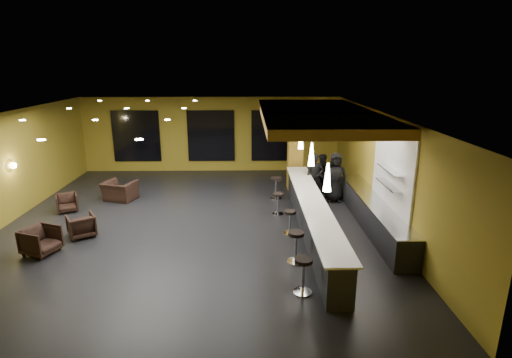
{
  "coord_description": "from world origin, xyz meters",
  "views": [
    {
      "loc": [
        1.75,
        -12.17,
        4.97
      ],
      "look_at": [
        2.0,
        0.5,
        1.3
      ],
      "focal_mm": 28.0,
      "sensor_mm": 36.0,
      "label": 1
    }
  ],
  "objects_px": {
    "prep_counter": "(372,214)",
    "bar_stool_4": "(276,185)",
    "staff_c": "(335,177)",
    "bar_stool_0": "(303,271)",
    "pendant_2": "(301,139)",
    "armchair_d": "(120,191)",
    "pendant_1": "(312,154)",
    "staff_a": "(314,178)",
    "armchair_c": "(67,203)",
    "bar_stool_1": "(296,243)",
    "bar_counter": "(312,218)",
    "armchair_a": "(41,241)",
    "column": "(295,147)",
    "pendant_0": "(327,177)",
    "armchair_b": "(81,226)",
    "staff_b": "(323,175)",
    "bar_stool_2": "(290,219)",
    "bar_stool_3": "(278,201)"
  },
  "relations": [
    {
      "from": "prep_counter",
      "to": "bar_stool_4",
      "type": "relative_size",
      "value": 7.09
    },
    {
      "from": "staff_c",
      "to": "bar_stool_0",
      "type": "relative_size",
      "value": 2.2
    },
    {
      "from": "pendant_2",
      "to": "armchair_d",
      "type": "relative_size",
      "value": 0.63
    },
    {
      "from": "pendant_1",
      "to": "staff_a",
      "type": "height_order",
      "value": "pendant_1"
    },
    {
      "from": "armchair_c",
      "to": "bar_stool_4",
      "type": "xyz_separation_m",
      "value": [
        7.37,
        1.2,
        0.23
      ]
    },
    {
      "from": "staff_a",
      "to": "bar_stool_1",
      "type": "bearing_deg",
      "value": -115.42
    },
    {
      "from": "bar_counter",
      "to": "bar_stool_1",
      "type": "xyz_separation_m",
      "value": [
        -0.69,
        -1.83,
        0.05
      ]
    },
    {
      "from": "armchair_a",
      "to": "bar_stool_1",
      "type": "xyz_separation_m",
      "value": [
        6.84,
        -0.66,
        0.17
      ]
    },
    {
      "from": "column",
      "to": "staff_a",
      "type": "distance_m",
      "value": 1.95
    },
    {
      "from": "armchair_c",
      "to": "pendant_0",
      "type": "bearing_deg",
      "value": -52.13
    },
    {
      "from": "column",
      "to": "staff_a",
      "type": "xyz_separation_m",
      "value": [
        0.53,
        -1.69,
        -0.83
      ]
    },
    {
      "from": "staff_a",
      "to": "staff_c",
      "type": "relative_size",
      "value": 0.99
    },
    {
      "from": "staff_c",
      "to": "bar_stool_0",
      "type": "bearing_deg",
      "value": -102.61
    },
    {
      "from": "armchair_c",
      "to": "armchair_b",
      "type": "bearing_deg",
      "value": -83.55
    },
    {
      "from": "staff_b",
      "to": "armchair_b",
      "type": "distance_m",
      "value": 8.74
    },
    {
      "from": "pendant_2",
      "to": "bar_stool_1",
      "type": "height_order",
      "value": "pendant_2"
    },
    {
      "from": "prep_counter",
      "to": "bar_stool_2",
      "type": "xyz_separation_m",
      "value": [
        -2.65,
        -0.51,
        0.05
      ]
    },
    {
      "from": "armchair_a",
      "to": "armchair_b",
      "type": "height_order",
      "value": "armchair_a"
    },
    {
      "from": "column",
      "to": "armchair_d",
      "type": "distance_m",
      "value": 7.03
    },
    {
      "from": "bar_counter",
      "to": "staff_b",
      "type": "distance_m",
      "value": 3.82
    },
    {
      "from": "armchair_b",
      "to": "bar_stool_1",
      "type": "bearing_deg",
      "value": 131.41
    },
    {
      "from": "armchair_b",
      "to": "bar_stool_0",
      "type": "height_order",
      "value": "bar_stool_0"
    },
    {
      "from": "bar_stool_2",
      "to": "armchair_c",
      "type": "bearing_deg",
      "value": 164.67
    },
    {
      "from": "pendant_0",
      "to": "armchair_d",
      "type": "xyz_separation_m",
      "value": [
        -6.76,
        5.24,
        -1.99
      ]
    },
    {
      "from": "bar_stool_3",
      "to": "staff_c",
      "type": "bearing_deg",
      "value": 31.06
    },
    {
      "from": "armchair_b",
      "to": "armchair_c",
      "type": "bearing_deg",
      "value": -90.38
    },
    {
      "from": "armchair_b",
      "to": "bar_counter",
      "type": "bearing_deg",
      "value": 147.83
    },
    {
      "from": "staff_c",
      "to": "bar_stool_0",
      "type": "height_order",
      "value": "staff_c"
    },
    {
      "from": "bar_stool_3",
      "to": "bar_stool_0",
      "type": "bearing_deg",
      "value": -87.67
    },
    {
      "from": "pendant_0",
      "to": "bar_stool_0",
      "type": "height_order",
      "value": "pendant_0"
    },
    {
      "from": "column",
      "to": "staff_a",
      "type": "bearing_deg",
      "value": -72.49
    },
    {
      "from": "bar_stool_4",
      "to": "staff_c",
      "type": "bearing_deg",
      "value": -8.42
    },
    {
      "from": "armchair_b",
      "to": "bar_stool_0",
      "type": "bearing_deg",
      "value": 120.01
    },
    {
      "from": "staff_a",
      "to": "armchair_c",
      "type": "xyz_separation_m",
      "value": [
        -8.76,
        -0.85,
        -0.61
      ]
    },
    {
      "from": "staff_a",
      "to": "staff_c",
      "type": "distance_m",
      "value": 0.77
    },
    {
      "from": "pendant_2",
      "to": "armchair_c",
      "type": "distance_m",
      "value": 8.53
    },
    {
      "from": "armchair_a",
      "to": "bar_stool_1",
      "type": "distance_m",
      "value": 6.87
    },
    {
      "from": "armchair_a",
      "to": "pendant_1",
      "type": "bearing_deg",
      "value": -56.82
    },
    {
      "from": "armchair_c",
      "to": "prep_counter",
      "type": "bearing_deg",
      "value": -34.54
    },
    {
      "from": "bar_stool_1",
      "to": "bar_stool_3",
      "type": "height_order",
      "value": "bar_stool_1"
    },
    {
      "from": "bar_counter",
      "to": "column",
      "type": "distance_m",
      "value": 4.77
    },
    {
      "from": "bar_stool_0",
      "to": "bar_stool_4",
      "type": "xyz_separation_m",
      "value": [
        -0.16,
        6.52,
        -0.0
      ]
    },
    {
      "from": "armchair_d",
      "to": "bar_stool_2",
      "type": "xyz_separation_m",
      "value": [
        6.11,
        -3.26,
        0.11
      ]
    },
    {
      "from": "armchair_c",
      "to": "armchair_d",
      "type": "bearing_deg",
      "value": 12.99
    },
    {
      "from": "prep_counter",
      "to": "column",
      "type": "bearing_deg",
      "value": 116.0
    },
    {
      "from": "pendant_0",
      "to": "staff_c",
      "type": "xyz_separation_m",
      "value": [
        1.3,
        4.94,
        -1.42
      ]
    },
    {
      "from": "column",
      "to": "armchair_c",
      "type": "distance_m",
      "value": 8.73
    },
    {
      "from": "armchair_c",
      "to": "bar_stool_1",
      "type": "relative_size",
      "value": 0.81
    },
    {
      "from": "prep_counter",
      "to": "column",
      "type": "height_order",
      "value": "column"
    },
    {
      "from": "armchair_a",
      "to": "bar_stool_4",
      "type": "bearing_deg",
      "value": -35.76
    }
  ]
}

